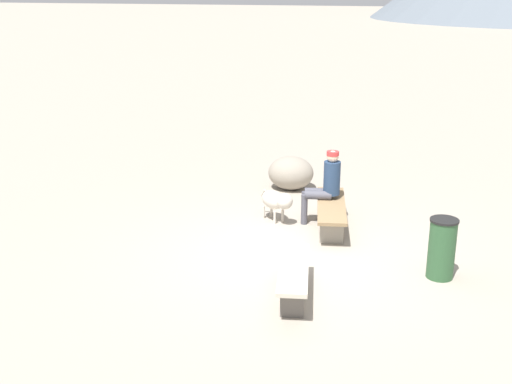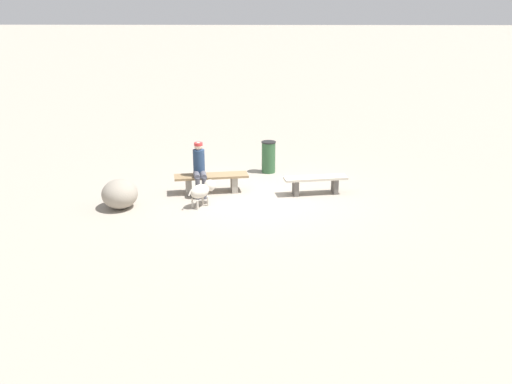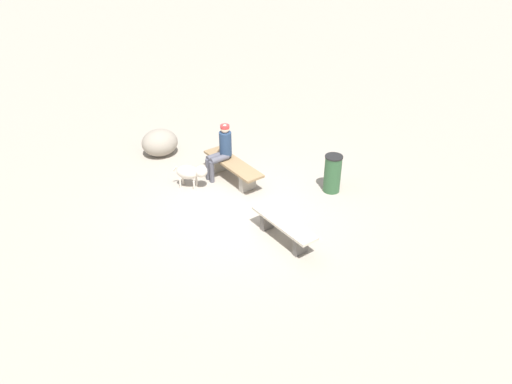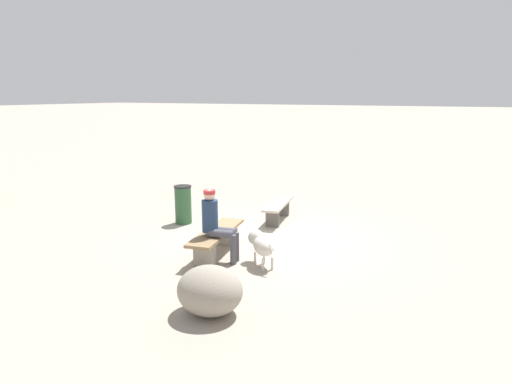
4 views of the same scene
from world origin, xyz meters
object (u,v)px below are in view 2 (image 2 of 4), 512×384
object	(u,v)px
seated_person	(199,166)
boulder	(120,194)
bench_right	(211,180)
dog	(203,190)
bench_left	(315,182)
trash_bin	(269,157)

from	to	relation	value
seated_person	boulder	world-z (taller)	seated_person
bench_right	seated_person	world-z (taller)	seated_person
bench_right	dog	xyz separation A→B (m)	(0.10, 0.97, 0.07)
bench_left	trash_bin	world-z (taller)	trash_bin
boulder	dog	bearing A→B (deg)	-174.75
bench_left	boulder	distance (m)	4.66
dog	trash_bin	size ratio (longest dim) A/B	0.79
trash_bin	bench_right	bearing A→B (deg)	51.78
bench_left	trash_bin	bearing A→B (deg)	-68.61
seated_person	dog	xyz separation A→B (m)	(-0.16, 0.80, -0.33)
bench_left	bench_right	size ratio (longest dim) A/B	0.86
boulder	bench_right	bearing A→B (deg)	-150.02
seated_person	dog	size ratio (longest dim) A/B	1.87
seated_person	boulder	bearing A→B (deg)	18.45
bench_right	seated_person	xyz separation A→B (m)	(0.26, 0.17, 0.40)
bench_left	bench_right	xyz separation A→B (m)	(2.56, -0.07, -0.00)
seated_person	dog	world-z (taller)	seated_person
seated_person	trash_bin	xyz separation A→B (m)	(-1.67, -1.95, -0.28)
bench_left	seated_person	xyz separation A→B (m)	(2.82, 0.10, 0.40)
bench_left	trash_bin	size ratio (longest dim) A/B	1.82
bench_right	trash_bin	bearing A→B (deg)	-138.78
dog	trash_bin	xyz separation A→B (m)	(-1.51, -2.75, 0.05)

